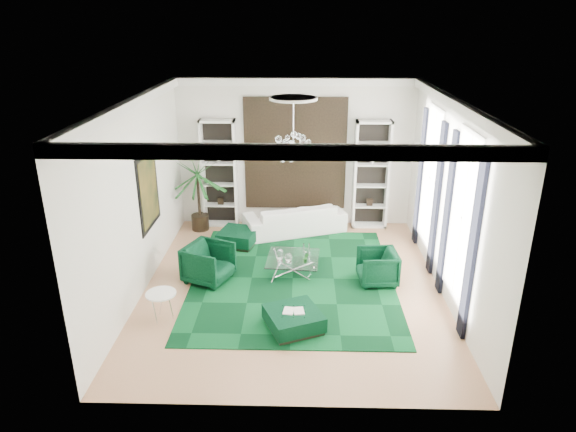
{
  "coord_description": "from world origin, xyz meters",
  "views": [
    {
      "loc": [
        0.16,
        -9.32,
        5.2
      ],
      "look_at": [
        -0.11,
        0.5,
        1.35
      ],
      "focal_mm": 32.0,
      "sensor_mm": 36.0,
      "label": 1
    }
  ],
  "objects_px": {
    "coffee_table": "(293,266)",
    "ottoman_side": "(238,238)",
    "armchair_left": "(209,263)",
    "ottoman_front": "(294,320)",
    "side_table": "(162,306)",
    "palm": "(198,185)",
    "sofa": "(295,218)",
    "armchair_right": "(377,267)"
  },
  "relations": [
    {
      "from": "ottoman_side",
      "to": "ottoman_front",
      "type": "relative_size",
      "value": 0.95
    },
    {
      "from": "ottoman_side",
      "to": "armchair_left",
      "type": "bearing_deg",
      "value": -102.53
    },
    {
      "from": "armchair_right",
      "to": "side_table",
      "type": "distance_m",
      "value": 4.37
    },
    {
      "from": "palm",
      "to": "sofa",
      "type": "bearing_deg",
      "value": -2.34
    },
    {
      "from": "armchair_left",
      "to": "ottoman_front",
      "type": "bearing_deg",
      "value": -111.71
    },
    {
      "from": "coffee_table",
      "to": "side_table",
      "type": "xyz_separation_m",
      "value": [
        -2.35,
        -1.85,
        0.08
      ]
    },
    {
      "from": "ottoman_side",
      "to": "sofa",
      "type": "bearing_deg",
      "value": 32.2
    },
    {
      "from": "ottoman_side",
      "to": "ottoman_front",
      "type": "height_order",
      "value": "ottoman_side"
    },
    {
      "from": "coffee_table",
      "to": "ottoman_side",
      "type": "relative_size",
      "value": 1.29
    },
    {
      "from": "coffee_table",
      "to": "ottoman_side",
      "type": "height_order",
      "value": "ottoman_side"
    },
    {
      "from": "armchair_left",
      "to": "armchair_right",
      "type": "relative_size",
      "value": 1.13
    },
    {
      "from": "armchair_left",
      "to": "ottoman_side",
      "type": "xyz_separation_m",
      "value": [
        0.4,
        1.8,
        -0.22
      ]
    },
    {
      "from": "side_table",
      "to": "palm",
      "type": "bearing_deg",
      "value": 91.35
    },
    {
      "from": "ottoman_front",
      "to": "palm",
      "type": "distance_m",
      "value": 5.25
    },
    {
      "from": "armchair_left",
      "to": "sofa",
      "type": "bearing_deg",
      "value": -10.95
    },
    {
      "from": "armchair_right",
      "to": "palm",
      "type": "height_order",
      "value": "palm"
    },
    {
      "from": "sofa",
      "to": "armchair_right",
      "type": "bearing_deg",
      "value": 103.6
    },
    {
      "from": "sofa",
      "to": "ottoman_front",
      "type": "height_order",
      "value": "sofa"
    },
    {
      "from": "ottoman_front",
      "to": "palm",
      "type": "relative_size",
      "value": 0.37
    },
    {
      "from": "armchair_right",
      "to": "ottoman_front",
      "type": "bearing_deg",
      "value": -48.17
    },
    {
      "from": "ottoman_side",
      "to": "side_table",
      "type": "xyz_separation_m",
      "value": [
        -1.0,
        -3.3,
        0.08
      ]
    },
    {
      "from": "armchair_left",
      "to": "ottoman_front",
      "type": "xyz_separation_m",
      "value": [
        1.8,
        -1.75,
        -0.23
      ]
    },
    {
      "from": "ottoman_front",
      "to": "palm",
      "type": "xyz_separation_m",
      "value": [
        -2.5,
        4.5,
        1.03
      ]
    },
    {
      "from": "coffee_table",
      "to": "armchair_left",
      "type": "bearing_deg",
      "value": -168.69
    },
    {
      "from": "sofa",
      "to": "ottoman_front",
      "type": "bearing_deg",
      "value": 70.81
    },
    {
      "from": "side_table",
      "to": "ottoman_front",
      "type": "bearing_deg",
      "value": -5.95
    },
    {
      "from": "armchair_right",
      "to": "ottoman_side",
      "type": "xyz_separation_m",
      "value": [
        -3.1,
        1.8,
        -0.17
      ]
    },
    {
      "from": "sofa",
      "to": "side_table",
      "type": "relative_size",
      "value": 4.6
    },
    {
      "from": "ottoman_front",
      "to": "armchair_left",
      "type": "bearing_deg",
      "value": 135.81
    },
    {
      "from": "ottoman_front",
      "to": "ottoman_side",
      "type": "bearing_deg",
      "value": 111.52
    },
    {
      "from": "sofa",
      "to": "palm",
      "type": "height_order",
      "value": "palm"
    },
    {
      "from": "coffee_table",
      "to": "ottoman_front",
      "type": "relative_size",
      "value": 1.22
    },
    {
      "from": "coffee_table",
      "to": "palm",
      "type": "relative_size",
      "value": 0.45
    },
    {
      "from": "palm",
      "to": "side_table",
      "type": "bearing_deg",
      "value": -88.65
    },
    {
      "from": "armchair_left",
      "to": "coffee_table",
      "type": "bearing_deg",
      "value": -56.2
    },
    {
      "from": "sofa",
      "to": "armchair_left",
      "type": "height_order",
      "value": "armchair_left"
    },
    {
      "from": "palm",
      "to": "coffee_table",
      "type": "bearing_deg",
      "value": -44.41
    },
    {
      "from": "ottoman_side",
      "to": "side_table",
      "type": "relative_size",
      "value": 1.54
    },
    {
      "from": "armchair_left",
      "to": "armchair_right",
      "type": "height_order",
      "value": "armchair_left"
    },
    {
      "from": "ottoman_front",
      "to": "palm",
      "type": "height_order",
      "value": "palm"
    },
    {
      "from": "coffee_table",
      "to": "armchair_right",
      "type": "bearing_deg",
      "value": -11.31
    },
    {
      "from": "sofa",
      "to": "armchair_right",
      "type": "height_order",
      "value": "sofa"
    }
  ]
}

